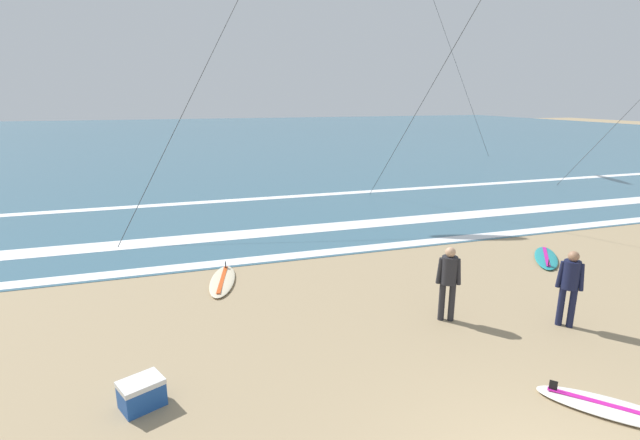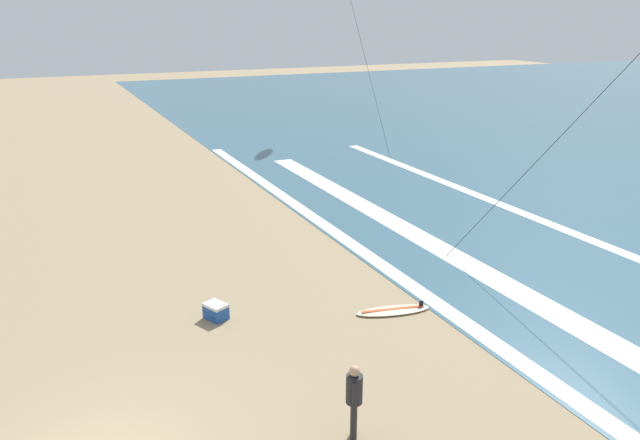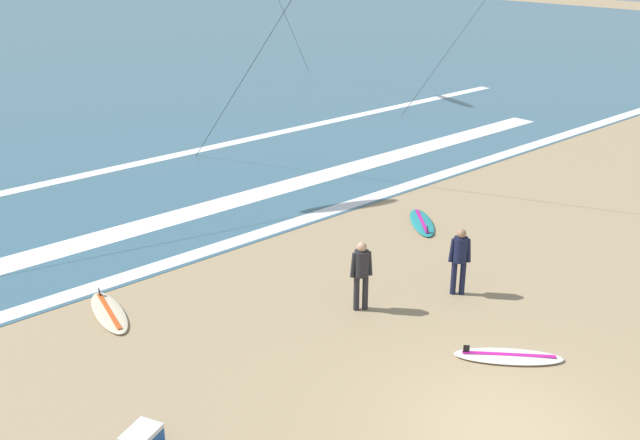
# 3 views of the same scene
# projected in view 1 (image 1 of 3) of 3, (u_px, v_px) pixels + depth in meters

# --- Properties ---
(ocean_surface) EXTENTS (140.00, 90.00, 0.01)m
(ocean_surface) POSITION_uv_depth(u_px,v_px,m) (206.00, 136.00, 54.95)
(ocean_surface) COLOR #386075
(ocean_surface) RESTS_ON ground
(wave_foam_shoreline) EXTENTS (53.50, 0.55, 0.01)m
(wave_foam_shoreline) POSITION_uv_depth(u_px,v_px,m) (346.00, 250.00, 14.11)
(wave_foam_shoreline) COLOR white
(wave_foam_shoreline) RESTS_ON ocean_surface
(wave_foam_mid_break) EXTENTS (40.39, 1.02, 0.01)m
(wave_foam_mid_break) POSITION_uv_depth(u_px,v_px,m) (258.00, 233.00, 15.86)
(wave_foam_mid_break) COLOR white
(wave_foam_mid_break) RESTS_ON ocean_surface
(wave_foam_outer_break) EXTENTS (46.87, 0.57, 0.01)m
(wave_foam_outer_break) POSITION_uv_depth(u_px,v_px,m) (267.00, 198.00, 21.31)
(wave_foam_outer_break) COLOR white
(wave_foam_outer_break) RESTS_ON ocean_surface
(surfer_mid_group) EXTENTS (0.49, 0.32, 1.60)m
(surfer_mid_group) POSITION_uv_depth(u_px,v_px,m) (449.00, 277.00, 9.50)
(surfer_mid_group) COLOR #232328
(surfer_mid_group) RESTS_ON ground
(surfer_right_near) EXTENTS (0.43, 0.42, 1.60)m
(surfer_right_near) POSITION_uv_depth(u_px,v_px,m) (570.00, 282.00, 9.26)
(surfer_right_near) COLOR #141938
(surfer_right_near) RESTS_ON ground
(surfboard_right_spare) EXTENTS (1.04, 2.18, 0.25)m
(surfboard_right_spare) POSITION_uv_depth(u_px,v_px,m) (222.00, 281.00, 11.69)
(surfboard_right_spare) COLOR beige
(surfboard_right_spare) RESTS_ON ground
(surfboard_near_water) EXTENTS (1.87, 1.95, 0.25)m
(surfboard_near_water) POSITION_uv_depth(u_px,v_px,m) (613.00, 409.00, 6.90)
(surfboard_near_water) COLOR silver
(surfboard_near_water) RESTS_ON ground
(surfboard_left_pile) EXTENTS (1.79, 2.01, 0.25)m
(surfboard_left_pile) POSITION_uv_depth(u_px,v_px,m) (546.00, 258.00, 13.35)
(surfboard_left_pile) COLOR teal
(surfboard_left_pile) RESTS_ON ground
(cooler_box) EXTENTS (0.74, 0.66, 0.44)m
(cooler_box) POSITION_uv_depth(u_px,v_px,m) (142.00, 393.00, 6.98)
(cooler_box) COLOR #1E4C9E
(cooler_box) RESTS_ON ground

